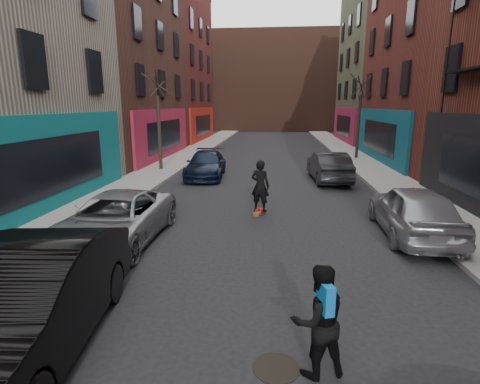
% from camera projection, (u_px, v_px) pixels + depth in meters
% --- Properties ---
extents(sidewalk_left, '(2.50, 84.00, 0.13)m').
position_uv_depth(sidewalk_left, '(201.00, 147.00, 33.64)').
color(sidewalk_left, gray).
rests_on(sidewalk_left, ground).
extents(sidewalk_right, '(2.50, 84.00, 0.13)m').
position_uv_depth(sidewalk_right, '(343.00, 149.00, 32.45)').
color(sidewalk_right, gray).
rests_on(sidewalk_right, ground).
extents(buildings_left, '(12.00, 56.00, 16.50)m').
position_uv_depth(buildings_left, '(1.00, 15.00, 18.90)').
color(buildings_left, '#531718').
rests_on(buildings_left, ground).
extents(building_far, '(40.00, 10.00, 14.00)m').
position_uv_depth(building_far, '(275.00, 83.00, 56.66)').
color(building_far, '#47281E').
rests_on(building_far, ground).
extents(tree_left_far, '(2.00, 2.00, 6.50)m').
position_uv_depth(tree_left_far, '(158.00, 112.00, 21.26)').
color(tree_left_far, black).
rests_on(tree_left_far, sidewalk_left).
extents(tree_right_far, '(2.00, 2.00, 6.80)m').
position_uv_depth(tree_right_far, '(360.00, 109.00, 25.85)').
color(tree_right_far, black).
rests_on(tree_right_far, sidewalk_right).
extents(parked_left_mid, '(2.44, 5.40, 1.72)m').
position_uv_depth(parked_left_mid, '(25.00, 304.00, 5.67)').
color(parked_left_mid, black).
rests_on(parked_left_mid, ground).
extents(parked_left_far, '(2.35, 5.01, 1.39)m').
position_uv_depth(parked_left_far, '(115.00, 219.00, 10.42)').
color(parked_left_far, gray).
rests_on(parked_left_far, ground).
extents(parked_left_end, '(2.21, 4.82, 1.37)m').
position_uv_depth(parked_left_end, '(206.00, 164.00, 20.02)').
color(parked_left_end, black).
rests_on(parked_left_end, ground).
extents(parked_right_far, '(1.96, 4.60, 1.55)m').
position_uv_depth(parked_right_far, '(413.00, 210.00, 11.01)').
color(parked_right_far, '#95989D').
rests_on(parked_right_far, ground).
extents(parked_right_end, '(1.87, 4.61, 1.49)m').
position_uv_depth(parked_right_end, '(329.00, 167.00, 18.96)').
color(parked_right_end, black).
rests_on(parked_right_end, ground).
extents(skateboard, '(0.46, 0.83, 0.10)m').
position_uv_depth(skateboard, '(260.00, 212.00, 13.42)').
color(skateboard, brown).
rests_on(skateboard, ground).
extents(skateboarder, '(0.78, 0.63, 1.84)m').
position_uv_depth(skateboarder, '(260.00, 186.00, 13.20)').
color(skateboarder, black).
rests_on(skateboarder, skateboard).
extents(pedestrian, '(0.98, 0.87, 1.68)m').
position_uv_depth(pedestrian, '(318.00, 320.00, 5.27)').
color(pedestrian, black).
rests_on(pedestrian, ground).
extents(manhole, '(0.90, 0.90, 0.01)m').
position_uv_depth(manhole, '(276.00, 368.00, 5.55)').
color(manhole, black).
rests_on(manhole, ground).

